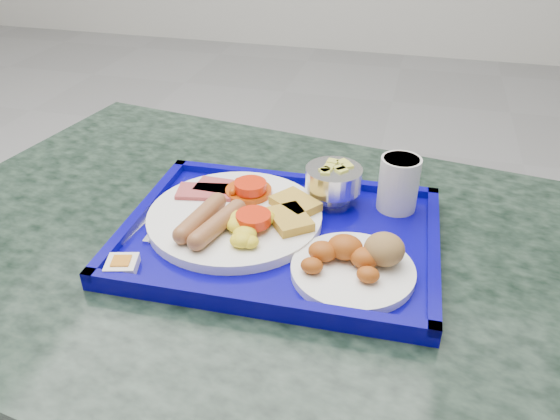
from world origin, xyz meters
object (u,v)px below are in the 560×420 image
Objects in this scene: juice_cup at (399,182)px; tray at (280,236)px; main_plate at (238,215)px; fruit_bowl at (334,179)px; bread_plate at (357,262)px; table at (268,332)px.

tray is at bearing -143.92° from juice_cup.
main_plate is 0.16m from fruit_bowl.
bread_plate reaches higher than tray.
table is 0.33m from juice_cup.
tray is 5.20× the size of fruit_bowl.
tray is 0.20m from juice_cup.
table is at bearing 158.63° from bread_plate.
tray is at bearing -118.39° from fruit_bowl.
table is at bearing -144.94° from juice_cup.
tray is (0.02, 0.01, 0.19)m from table.
tray is 2.83× the size of bread_plate.
fruit_bowl is (-0.06, 0.17, 0.02)m from bread_plate.
bread_plate is 1.83× the size of fruit_bowl.
bread_plate is 0.18m from fruit_bowl.
table is 7.56× the size of bread_plate.
fruit_bowl is (0.13, 0.10, 0.03)m from main_plate.
bread_plate is at bearing -21.37° from table.
juice_cup is (0.04, 0.18, 0.03)m from bread_plate.
juice_cup reaches higher than bread_plate.
main_plate is 0.20m from bread_plate.
fruit_bowl is 1.04× the size of juice_cup.
main_plate is 2.95× the size of fruit_bowl.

